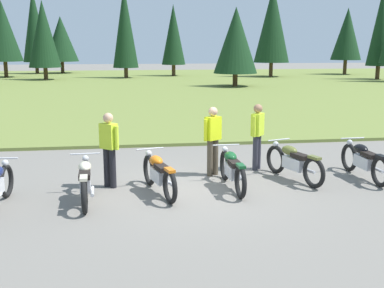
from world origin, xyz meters
The scene contains 11 objects.
ground_plane centered at (0.00, 0.00, 0.00)m, with size 140.00×140.00×0.00m, color slate.
grass_moorland centered at (0.00, 26.58, 0.05)m, with size 80.00×44.00×0.10m, color olive.
forest_treeline centered at (-3.85, 33.95, 4.31)m, with size 45.75×22.16×8.82m.
motorcycle_cream centered at (-2.32, -0.49, 0.44)m, with size 0.62×2.10×0.88m.
motorcycle_orange centered at (-0.82, -0.16, 0.44)m, with size 0.76×2.06×0.88m.
motorcycle_british_green centered at (0.81, 0.00, 0.44)m, with size 0.62×2.10×0.88m.
motorcycle_olive centered at (2.37, 0.45, 0.44)m, with size 0.88×2.02×0.88m.
motorcycle_black centered at (4.07, 0.37, 0.44)m, with size 0.62×2.10×0.88m.
rider_in_hivis_vest centered at (1.79, 1.53, 0.95)m, with size 0.39×0.46×1.67m.
rider_near_row_end centered at (-1.86, 0.46, 0.95)m, with size 0.44×0.40×1.67m.
rider_checking_bike centered at (0.58, 1.13, 0.95)m, with size 0.48×0.38×1.67m.
Camera 1 is at (-1.47, -10.01, 3.12)m, focal length 44.99 mm.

